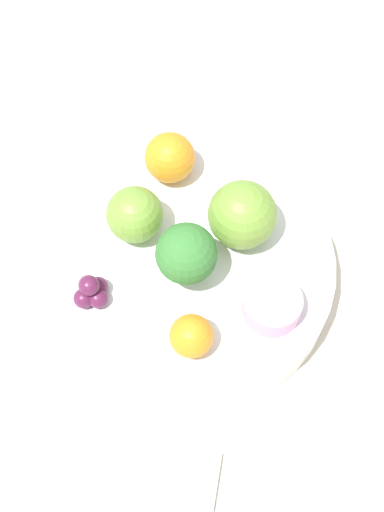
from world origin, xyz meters
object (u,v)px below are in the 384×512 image
object	(u,v)px
broccoli	(186,254)
small_cup	(272,305)
apple_green	(135,215)
spoon	(206,494)
apple_red	(244,217)
orange_front	(191,336)
orange_back	(170,158)
bowl	(192,270)
grape_cluster	(91,291)

from	to	relation	value
broccoli	small_cup	world-z (taller)	broccoli
apple_green	spoon	size ratio (longest dim) A/B	0.87
broccoli	apple_green	bearing A→B (deg)	-78.40
apple_red	orange_front	bearing A→B (deg)	32.52
orange_front	orange_back	distance (m)	0.18
apple_red	bowl	bearing A→B (deg)	-3.10
apple_green	orange_back	world-z (taller)	apple_green
grape_cluster	small_cup	world-z (taller)	grape_cluster
broccoli	apple_red	size ratio (longest dim) A/B	1.04
apple_red	orange_back	distance (m)	0.10
orange_front	spoon	size ratio (longest dim) A/B	0.63
broccoli	bowl	bearing A→B (deg)	-144.90
grape_cluster	bowl	bearing A→B (deg)	168.05
small_cup	orange_back	bearing A→B (deg)	-92.38
apple_green	spoon	world-z (taller)	apple_green
orange_front	grape_cluster	bearing A→B (deg)	-61.06
apple_red	grape_cluster	bearing A→B (deg)	-8.73
broccoli	apple_green	world-z (taller)	broccoli
bowl	spoon	distance (m)	0.20
bowl	apple_red	bearing A→B (deg)	176.90
apple_red	grape_cluster	size ratio (longest dim) A/B	1.83
apple_red	orange_front	distance (m)	0.12
orange_back	grape_cluster	distance (m)	0.15
apple_red	small_cup	size ratio (longest dim) A/B	1.21
bowl	broccoli	bearing A→B (deg)	35.10
grape_cluster	apple_green	bearing A→B (deg)	-151.64
grape_cluster	apple_red	bearing A→B (deg)	171.27
bowl	apple_green	distance (m)	0.08
orange_front	orange_back	world-z (taller)	orange_back
bowl	grape_cluster	distance (m)	0.10
bowl	orange_back	distance (m)	0.11
bowl	apple_green	world-z (taller)	apple_green
bowl	small_cup	xyz separation A→B (m)	(-0.03, 0.08, 0.03)
broccoli	orange_back	xyz separation A→B (m)	(-0.05, -0.10, -0.01)
orange_front	orange_back	bearing A→B (deg)	-117.33
apple_green	small_cup	world-z (taller)	apple_green
orange_back	grape_cluster	size ratio (longest dim) A/B	1.42
bowl	apple_green	xyz separation A→B (m)	(0.02, -0.06, 0.05)
grape_cluster	spoon	world-z (taller)	grape_cluster
apple_red	small_cup	distance (m)	0.08
orange_front	apple_red	bearing A→B (deg)	-147.48
orange_back	spoon	world-z (taller)	orange_back
orange_front	small_cup	xyz separation A→B (m)	(-0.08, 0.01, -0.01)
bowl	orange_back	xyz separation A→B (m)	(-0.04, -0.09, 0.04)
apple_green	spoon	xyz separation A→B (m)	(0.08, 0.23, -0.06)
orange_front	grape_cluster	distance (m)	0.10
bowl	spoon	world-z (taller)	bowl
grape_cluster	orange_back	bearing A→B (deg)	-150.61
apple_red	orange_front	size ratio (longest dim) A/B	1.66
apple_red	orange_back	size ratio (longest dim) A/B	1.29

